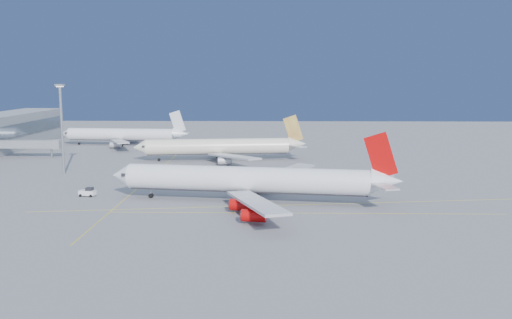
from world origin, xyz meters
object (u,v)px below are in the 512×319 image
Objects in this scene: light_mast at (62,121)px; airliner_third at (124,135)px; airliner_virgin at (252,180)px; airliner_etihad at (221,147)px; pushback_tug at (88,192)px.

airliner_third is at bearing 89.90° from light_mast.
light_mast is (-60.83, 38.73, 11.28)m from airliner_virgin.
airliner_etihad is 65.08m from airliner_third.
light_mast is at bearing 155.97° from airliner_virgin.
airliner_virgin is 16.43× the size of pushback_tug.
airliner_third is 13.38× the size of pushback_tug.
light_mast is at bearing -85.43° from airliner_third.
airliner_third is 110.16m from pushback_tug.
airliner_etihad reaches higher than pushback_tug.
pushback_tug is (18.00, -108.61, -3.72)m from airliner_third.
airliner_virgin is 2.57× the size of light_mast.
light_mast is at bearing 128.00° from pushback_tug.
pushback_tug is (-29.32, -63.93, -3.98)m from airliner_etihad.
airliner_third is (-60.71, 114.17, -0.61)m from airliner_virgin.
airliner_etihad is at bearing 32.96° from light_mast.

